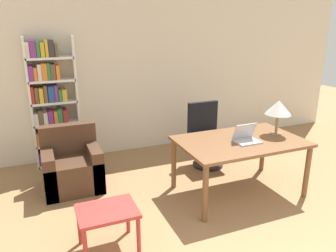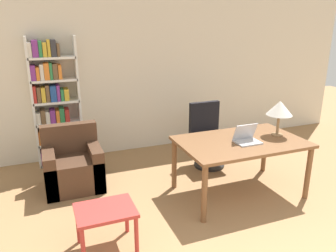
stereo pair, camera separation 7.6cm
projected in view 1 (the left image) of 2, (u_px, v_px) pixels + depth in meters
The scene contains 8 objects.
wall_back at pixel (155, 74), 5.87m from camera, with size 8.00×0.06×2.70m.
desk at pixel (240, 146), 4.34m from camera, with size 1.64×1.03×0.76m.
laptop at pixel (246, 138), 4.24m from camera, with size 0.32×0.24×0.24m.
table_lamp at pixel (278, 108), 4.42m from camera, with size 0.35×0.35×0.48m.
office_chair at pixel (206, 136), 5.30m from camera, with size 0.54×0.54×1.02m.
side_table_blue at pixel (107, 216), 3.28m from camera, with size 0.59×0.46×0.46m.
armchair at pixel (72, 168), 4.57m from camera, with size 0.77×0.68×0.87m.
bookshelf at pixel (51, 106), 5.15m from camera, with size 0.73×0.28×2.05m.
Camera 1 is at (-2.03, -0.99, 2.24)m, focal length 35.00 mm.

